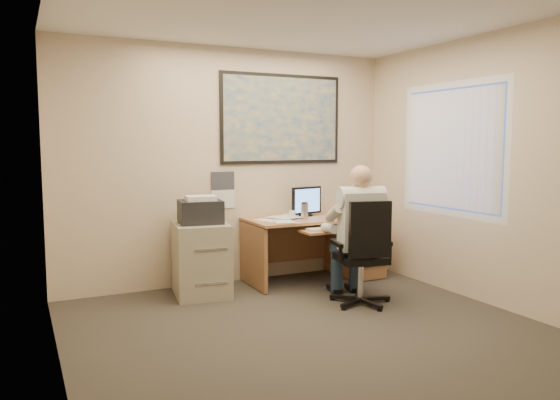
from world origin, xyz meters
name	(u,v)px	position (x,y,z in m)	size (l,w,h in m)	color
room_shell	(332,177)	(0.00, 0.00, 1.35)	(4.00, 4.50, 2.70)	#353029
desk	(337,241)	(1.24, 1.90, 0.44)	(1.60, 0.97, 1.09)	#B67B4E
world_map	(282,119)	(0.65, 2.23, 1.90)	(1.56, 0.03, 1.06)	#1E4C93
wall_calendar	(223,190)	(-0.10, 2.24, 1.08)	(0.28, 0.01, 0.42)	white
window_blinds	(452,149)	(1.97, 0.80, 1.55)	(0.06, 1.40, 1.30)	white
filing_cabinet	(201,252)	(-0.50, 1.84, 0.46)	(0.64, 0.73, 1.07)	#A29A82
office_chair	(364,274)	(0.86, 0.78, 0.31)	(0.76, 0.76, 1.07)	black
person	(359,235)	(0.85, 0.86, 0.70)	(0.59, 0.85, 1.40)	silver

